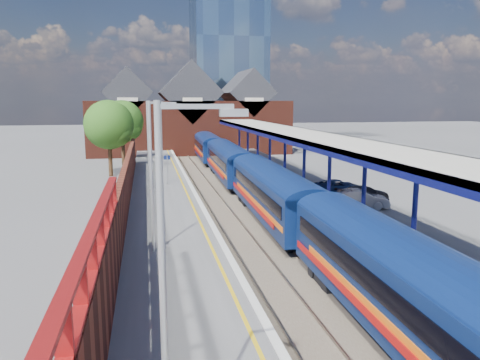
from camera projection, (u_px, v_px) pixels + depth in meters
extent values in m
plane|color=#5B5B5E|center=(216.00, 182.00, 46.54)|extent=(240.00, 240.00, 0.00)
cube|color=#473D33|center=(234.00, 203.00, 36.87)|extent=(6.00, 76.00, 0.06)
cube|color=slate|center=(207.00, 203.00, 36.43)|extent=(0.07, 76.00, 0.14)
cube|color=slate|center=(225.00, 202.00, 36.71)|extent=(0.07, 76.00, 0.14)
cube|color=slate|center=(244.00, 202.00, 37.01)|extent=(0.07, 76.00, 0.14)
cube|color=slate|center=(262.00, 201.00, 37.29)|extent=(0.07, 76.00, 0.14)
cube|color=#565659|center=(164.00, 200.00, 35.73)|extent=(5.00, 76.00, 1.00)
cube|color=#565659|center=(307.00, 194.00, 37.96)|extent=(6.00, 76.00, 1.00)
cube|color=silver|center=(194.00, 192.00, 36.10)|extent=(0.30, 76.00, 0.05)
cube|color=silver|center=(273.00, 189.00, 37.32)|extent=(0.30, 76.00, 0.05)
cube|color=yellow|center=(187.00, 193.00, 35.98)|extent=(0.14, 76.00, 0.01)
cube|color=#0B1F52|center=(410.00, 292.00, 15.05)|extent=(3.20, 16.07, 2.50)
cube|color=#0B1F52|center=(413.00, 255.00, 14.84)|extent=(3.20, 16.07, 0.60)
cube|color=#0B1F52|center=(273.00, 194.00, 31.09)|extent=(3.20, 16.07, 2.50)
cube|color=#0B1F52|center=(273.00, 175.00, 30.89)|extent=(3.20, 16.07, 0.60)
cube|color=#0B1F52|center=(229.00, 162.00, 47.14)|extent=(3.20, 16.07, 2.50)
cube|color=#0B1F52|center=(229.00, 150.00, 46.93)|extent=(3.20, 16.07, 0.60)
cube|color=#0B1F52|center=(208.00, 147.00, 63.18)|extent=(3.20, 16.07, 2.50)
cube|color=#0B1F52|center=(208.00, 137.00, 62.97)|extent=(3.20, 16.07, 0.60)
cube|color=black|center=(230.00, 170.00, 38.76)|extent=(0.04, 60.54, 0.70)
cube|color=orange|center=(230.00, 179.00, 38.90)|extent=(0.03, 55.27, 0.30)
cube|color=#BB0C0C|center=(230.00, 182.00, 38.94)|extent=(0.03, 55.27, 0.30)
cube|color=black|center=(203.00, 154.00, 68.86)|extent=(2.00, 2.40, 0.60)
cylinder|color=navy|center=(415.00, 212.00, 20.90)|extent=(0.24, 0.24, 4.20)
cylinder|color=navy|center=(364.00, 191.00, 25.74)|extent=(0.24, 0.24, 4.20)
cylinder|color=navy|center=(329.00, 177.00, 30.57)|extent=(0.24, 0.24, 4.20)
cylinder|color=navy|center=(304.00, 166.00, 35.40)|extent=(0.24, 0.24, 4.20)
cylinder|color=navy|center=(285.00, 158.00, 40.23)|extent=(0.24, 0.24, 4.20)
cylinder|color=navy|center=(270.00, 152.00, 45.07)|extent=(0.24, 0.24, 4.20)
cylinder|color=navy|center=(258.00, 147.00, 49.90)|extent=(0.24, 0.24, 4.20)
cylinder|color=navy|center=(248.00, 143.00, 54.73)|extent=(0.24, 0.24, 4.20)
cylinder|color=navy|center=(239.00, 140.00, 59.57)|extent=(0.24, 0.24, 4.20)
cube|color=beige|center=(295.00, 133.00, 38.99)|extent=(4.50, 52.00, 0.25)
cube|color=navy|center=(270.00, 135.00, 38.60)|extent=(0.20, 52.00, 0.55)
cube|color=navy|center=(319.00, 134.00, 39.43)|extent=(0.20, 52.00, 0.55)
cylinder|color=#A5A8AA|center=(163.00, 312.00, 7.80)|extent=(0.12, 0.12, 7.00)
cube|color=#A5A8AA|center=(196.00, 106.00, 7.35)|extent=(1.20, 0.08, 0.08)
cube|color=#A5A8AA|center=(234.00, 113.00, 7.48)|extent=(0.45, 0.18, 0.12)
cylinder|color=#A5A8AA|center=(152.00, 178.00, 21.33)|extent=(0.12, 0.12, 7.00)
cube|color=#A5A8AA|center=(163.00, 103.00, 20.88)|extent=(1.20, 0.08, 0.08)
cube|color=#A5A8AA|center=(176.00, 105.00, 21.01)|extent=(0.45, 0.18, 0.12)
cylinder|color=#A5A8AA|center=(149.00, 146.00, 36.80)|extent=(0.12, 0.12, 7.00)
cube|color=#A5A8AA|center=(155.00, 102.00, 36.34)|extent=(1.20, 0.08, 0.08)
cube|color=#A5A8AA|center=(163.00, 103.00, 36.48)|extent=(0.45, 0.18, 0.12)
cylinder|color=#A5A8AA|center=(147.00, 132.00, 52.26)|extent=(0.12, 0.12, 7.00)
cube|color=#A5A8AA|center=(152.00, 102.00, 51.81)|extent=(1.20, 0.08, 0.08)
cube|color=#A5A8AA|center=(157.00, 103.00, 51.94)|extent=(0.45, 0.18, 0.12)
cylinder|color=#A5A8AA|center=(167.00, 170.00, 39.40)|extent=(0.08, 0.08, 2.50)
cube|color=#0C194C|center=(167.00, 157.00, 39.22)|extent=(0.55, 0.06, 0.35)
cube|color=#572117|center=(125.00, 192.00, 29.10)|extent=(0.35, 50.00, 2.80)
cube|color=maroon|center=(94.00, 224.00, 12.27)|extent=(0.30, 15.00, 0.12)
cube|color=maroon|center=(96.00, 258.00, 12.43)|extent=(0.30, 15.00, 0.12)
cube|color=maroon|center=(63.00, 333.00, 7.52)|extent=(0.30, 0.12, 1.00)
cube|color=maroon|center=(80.00, 285.00, 9.45)|extent=(0.30, 0.12, 1.00)
cube|color=maroon|center=(91.00, 254.00, 11.39)|extent=(0.30, 0.12, 1.00)
cube|color=maroon|center=(99.00, 232.00, 13.32)|extent=(0.30, 0.12, 1.00)
cube|color=maroon|center=(105.00, 215.00, 15.25)|extent=(0.30, 0.12, 1.00)
cube|color=maroon|center=(109.00, 202.00, 17.19)|extent=(0.30, 0.12, 1.00)
cube|color=maroon|center=(113.00, 192.00, 19.12)|extent=(0.30, 0.12, 1.00)
cube|color=#572117|center=(189.00, 127.00, 72.94)|extent=(30.00, 12.00, 8.00)
cube|color=#232328|center=(129.00, 93.00, 70.32)|extent=(7.13, 12.00, 7.13)
cube|color=#232328|center=(189.00, 93.00, 72.07)|extent=(9.16, 12.00, 9.16)
cube|color=#232328|center=(246.00, 93.00, 73.82)|extent=(7.13, 12.00, 7.13)
cube|color=beige|center=(128.00, 99.00, 64.64)|extent=(2.80, 0.15, 0.50)
cube|color=beige|center=(193.00, 99.00, 66.39)|extent=(2.80, 0.15, 0.50)
cube|color=beige|center=(254.00, 99.00, 68.14)|extent=(2.80, 0.15, 0.50)
cube|color=#455A77|center=(228.00, 40.00, 93.48)|extent=(14.00, 14.00, 40.00)
cylinder|color=#382314|center=(110.00, 158.00, 49.97)|extent=(0.44, 0.44, 4.00)
sphere|color=#265516|center=(109.00, 125.00, 49.38)|extent=(5.20, 5.20, 5.20)
sphere|color=#265516|center=(117.00, 132.00, 49.17)|extent=(3.20, 3.20, 3.20)
cylinder|color=#382314|center=(123.00, 150.00, 57.89)|extent=(0.44, 0.44, 4.00)
sphere|color=#265516|center=(122.00, 121.00, 57.31)|extent=(5.20, 5.20, 5.20)
sphere|color=#265516|center=(129.00, 127.00, 57.10)|extent=(3.20, 3.20, 3.20)
imported|color=#9D9DA1|center=(359.00, 199.00, 30.71)|extent=(3.99, 2.26, 1.25)
imported|color=black|center=(363.00, 194.00, 32.21)|extent=(4.60, 3.30, 1.24)
imported|color=navy|center=(338.00, 187.00, 35.61)|extent=(3.95, 1.92, 1.08)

